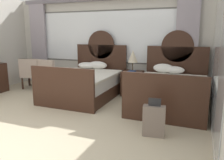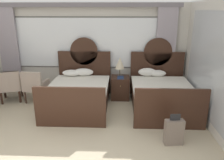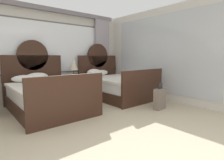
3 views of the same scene
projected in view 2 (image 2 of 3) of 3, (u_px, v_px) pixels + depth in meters
The scene contains 11 objects.
wall_back_window at pixel (87, 47), 6.56m from camera, with size 5.93×0.22×2.70m.
wall_right_mirror at pixel (224, 73), 4.16m from camera, with size 0.08×4.89×2.70m.
bed_near_window at pixel (79, 93), 5.82m from camera, with size 1.57×2.14×1.73m.
bed_near_mirror at pixel (161, 95), 5.73m from camera, with size 1.57×2.14×1.73m.
nightstand_between_beds at pixel (120, 88), 6.37m from camera, with size 0.52×0.55×0.65m.
table_lamp_on_nightstand at pixel (120, 63), 6.22m from camera, with size 0.27×0.27×0.56m.
book_on_nightstand at pixel (120, 77), 6.17m from camera, with size 0.18×0.26×0.03m.
armchair_by_window_left at pixel (35, 85), 6.07m from camera, with size 0.64×0.64×0.92m.
armchair_by_window_centre at pixel (10, 85), 6.10m from camera, with size 0.73×0.73×0.92m.
armchair_by_window_right at pixel (10, 85), 6.10m from camera, with size 0.70×0.70×0.92m.
suitcase_on_floor at pixel (174, 132), 4.19m from camera, with size 0.37×0.20×0.64m.
Camera 2 is at (1.04, -2.21, 2.51)m, focal length 35.03 mm.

